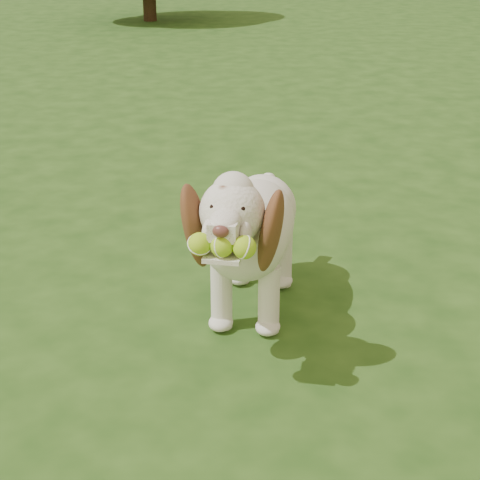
{
  "coord_description": "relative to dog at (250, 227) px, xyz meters",
  "views": [
    {
      "loc": [
        0.5,
        -2.25,
        1.48
      ],
      "look_at": [
        0.52,
        0.22,
        0.4
      ],
      "focal_mm": 60.0,
      "sensor_mm": 36.0,
      "label": 1
    }
  ],
  "objects": [
    {
      "name": "ground",
      "position": [
        -0.55,
        -0.43,
        -0.36
      ],
      "size": [
        80.0,
        80.0,
        0.0
      ],
      "primitive_type": "plane",
      "color": "#1E3E11",
      "rests_on": "ground"
    },
    {
      "name": "dog",
      "position": [
        0.0,
        0.0,
        0.0
      ],
      "size": [
        0.47,
        1.05,
        0.68
      ],
      "rotation": [
        0.0,
        0.0,
        -0.18
      ],
      "color": "silver",
      "rests_on": "ground"
    }
  ]
}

